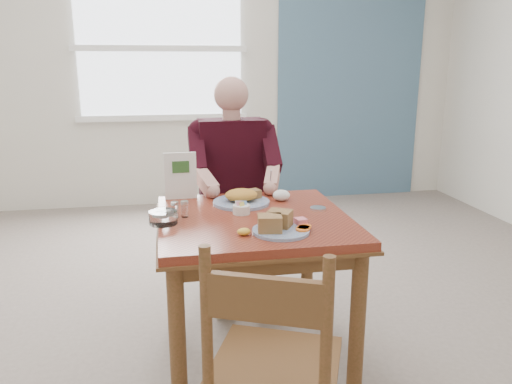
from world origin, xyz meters
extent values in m
plane|color=#6C5F57|center=(0.00, 0.00, 0.00)|extent=(6.00, 6.00, 0.00)
plane|color=silver|center=(0.00, 3.00, 1.40)|extent=(5.50, 0.00, 5.50)
cube|color=#44667F|center=(1.60, 2.98, 1.40)|extent=(1.60, 0.02, 2.80)
ellipsoid|color=yellow|center=(-0.09, -0.26, 0.77)|extent=(0.07, 0.05, 0.03)
ellipsoid|color=white|center=(0.19, 0.25, 0.78)|extent=(0.11, 0.10, 0.06)
cylinder|color=silver|center=(0.34, 0.06, 0.76)|extent=(0.09, 0.09, 0.01)
cube|color=white|center=(-0.40, 2.97, 1.60)|extent=(1.60, 0.02, 1.30)
cube|color=white|center=(-0.40, 2.96, 0.92)|extent=(1.72, 0.04, 0.06)
cube|color=white|center=(-0.40, 2.96, 1.60)|extent=(1.72, 0.04, 0.06)
cube|color=maroon|center=(0.00, 0.00, 0.73)|extent=(0.90, 0.90, 0.04)
cube|color=brown|center=(0.00, 0.00, 0.70)|extent=(0.92, 0.92, 0.01)
cylinder|color=brown|center=(-0.39, -0.39, 0.35)|extent=(0.07, 0.07, 0.71)
cylinder|color=brown|center=(0.39, -0.39, 0.35)|extent=(0.07, 0.07, 0.71)
cylinder|color=brown|center=(-0.39, 0.39, 0.35)|extent=(0.07, 0.07, 0.71)
cylinder|color=brown|center=(0.39, 0.39, 0.35)|extent=(0.07, 0.07, 0.71)
cube|color=brown|center=(0.00, -0.39, 0.66)|extent=(0.80, 0.03, 0.08)
cube|color=brown|center=(0.00, 0.39, 0.66)|extent=(0.80, 0.03, 0.08)
cube|color=brown|center=(-0.39, 0.00, 0.66)|extent=(0.03, 0.80, 0.08)
cube|color=brown|center=(0.39, 0.00, 0.66)|extent=(0.03, 0.80, 0.08)
cylinder|color=brown|center=(-0.18, 0.57, 0.23)|extent=(0.04, 0.04, 0.45)
cylinder|color=brown|center=(0.18, 0.57, 0.23)|extent=(0.04, 0.04, 0.45)
cylinder|color=brown|center=(-0.18, 0.93, 0.23)|extent=(0.04, 0.04, 0.45)
cylinder|color=brown|center=(0.18, 0.93, 0.23)|extent=(0.04, 0.04, 0.45)
cube|color=brown|center=(0.00, 0.75, 0.47)|extent=(0.42, 0.42, 0.03)
cylinder|color=brown|center=(-0.18, 0.93, 0.70)|extent=(0.04, 0.04, 0.50)
cylinder|color=brown|center=(0.18, 0.93, 0.70)|extent=(0.04, 0.04, 0.50)
cube|color=brown|center=(0.00, 0.93, 0.80)|extent=(0.38, 0.03, 0.14)
cube|color=brown|center=(-0.07, -0.79, 0.47)|extent=(0.55, 0.55, 0.03)
cylinder|color=brown|center=(-0.31, -0.88, 0.70)|extent=(0.05, 0.05, 0.50)
cylinder|color=brown|center=(0.02, -1.03, 0.70)|extent=(0.05, 0.05, 0.50)
cube|color=brown|center=(-0.14, -0.96, 0.80)|extent=(0.36, 0.18, 0.14)
cube|color=gray|center=(-0.10, 0.63, 0.54)|extent=(0.13, 0.38, 0.12)
cube|color=gray|center=(0.10, 0.63, 0.54)|extent=(0.13, 0.38, 0.12)
cube|color=gray|center=(-0.10, 0.45, 0.24)|extent=(0.10, 0.10, 0.48)
cube|color=gray|center=(0.10, 0.45, 0.24)|extent=(0.10, 0.10, 0.48)
cube|color=black|center=(0.00, 0.78, 0.84)|extent=(0.40, 0.22, 0.58)
sphere|color=black|center=(-0.19, 0.78, 1.06)|extent=(0.15, 0.15, 0.15)
sphere|color=black|center=(0.19, 0.78, 1.06)|extent=(0.15, 0.15, 0.15)
cylinder|color=tan|center=(0.00, 0.76, 1.15)|extent=(0.11, 0.11, 0.08)
sphere|color=tan|center=(0.00, 0.76, 1.28)|extent=(0.21, 0.21, 0.21)
cube|color=black|center=(-0.22, 0.67, 0.96)|extent=(0.09, 0.29, 0.27)
cube|color=black|center=(0.22, 0.67, 0.96)|extent=(0.09, 0.29, 0.27)
sphere|color=black|center=(-0.22, 0.55, 0.86)|extent=(0.09, 0.09, 0.09)
sphere|color=black|center=(0.22, 0.55, 0.86)|extent=(0.09, 0.09, 0.09)
cube|color=tan|center=(-0.19, 0.46, 0.82)|extent=(0.14, 0.23, 0.14)
cube|color=tan|center=(0.19, 0.46, 0.82)|extent=(0.14, 0.23, 0.14)
sphere|color=tan|center=(-0.16, 0.37, 0.79)|extent=(0.08, 0.08, 0.08)
sphere|color=tan|center=(0.16, 0.37, 0.79)|extent=(0.08, 0.08, 0.08)
cylinder|color=silver|center=(0.16, 0.37, 0.84)|extent=(0.01, 0.05, 0.12)
cylinder|color=white|center=(0.07, -0.25, 0.76)|extent=(0.31, 0.31, 0.01)
cube|color=tan|center=(0.02, -0.26, 0.80)|extent=(0.11, 0.10, 0.07)
cube|color=tan|center=(0.08, -0.20, 0.80)|extent=(0.13, 0.13, 0.07)
cylinder|color=orange|center=(0.16, -0.28, 0.77)|extent=(0.08, 0.08, 0.01)
cylinder|color=orange|center=(0.17, -0.26, 0.77)|extent=(0.07, 0.07, 0.01)
cylinder|color=orange|center=(0.18, -0.24, 0.77)|extent=(0.06, 0.06, 0.01)
cube|color=#EE717E|center=(0.18, -0.19, 0.78)|extent=(0.06, 0.06, 0.03)
cylinder|color=white|center=(-0.03, 0.23, 0.76)|extent=(0.38, 0.38, 0.02)
ellipsoid|color=gold|center=(-0.03, 0.23, 0.80)|extent=(0.21, 0.19, 0.06)
cube|color=tan|center=(0.03, 0.27, 0.79)|extent=(0.12, 0.10, 0.04)
cylinder|color=white|center=(-0.05, 0.05, 0.77)|extent=(0.09, 0.09, 0.04)
cube|color=pink|center=(-0.06, 0.05, 0.80)|extent=(0.03, 0.02, 0.02)
cube|color=#6699D8|center=(-0.04, 0.06, 0.80)|extent=(0.03, 0.02, 0.02)
cube|color=#EAD159|center=(-0.05, 0.04, 0.80)|extent=(0.03, 0.03, 0.02)
cube|color=white|center=(-0.07, 0.07, 0.80)|extent=(0.03, 0.01, 0.02)
cylinder|color=white|center=(-0.37, 0.04, 0.78)|extent=(0.04, 0.04, 0.07)
cylinder|color=silver|center=(-0.37, 0.04, 0.82)|extent=(0.04, 0.04, 0.01)
cylinder|color=white|center=(-0.33, 0.05, 0.78)|extent=(0.04, 0.04, 0.07)
cylinder|color=silver|center=(-0.33, 0.05, 0.82)|extent=(0.04, 0.04, 0.01)
cylinder|color=white|center=(-0.43, -0.04, 0.78)|extent=(0.14, 0.14, 0.06)
cylinder|color=white|center=(-0.44, -0.04, 0.80)|extent=(0.03, 0.03, 0.02)
cylinder|color=white|center=(-0.41, -0.02, 0.80)|extent=(0.03, 0.03, 0.02)
cylinder|color=white|center=(-0.43, -0.06, 0.80)|extent=(0.03, 0.03, 0.02)
cube|color=white|center=(-0.33, 0.39, 0.88)|extent=(0.17, 0.02, 0.25)
cube|color=#2D5926|center=(-0.33, 0.38, 0.93)|extent=(0.09, 0.01, 0.06)
camera|label=1|loc=(-0.41, -2.24, 1.46)|focal=35.00mm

